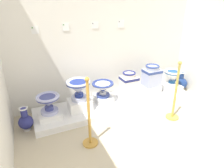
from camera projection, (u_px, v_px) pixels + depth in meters
The scene contains 23 objects.
ground_plane at pixel (174, 165), 2.49m from camera, with size 5.73×5.76×0.02m, color beige.
wall_back at pixel (107, 24), 3.64m from camera, with size 3.93×0.06×3.04m, color white.
display_platform at pixel (117, 103), 3.85m from camera, with size 3.12×0.79×0.11m, color white.
plinth_block_rightmost at pixel (50, 115), 3.26m from camera, with size 0.36×0.33×0.10m, color white.
antique_toilet_rightmost at pixel (48, 102), 3.15m from camera, with size 0.37×0.37×0.32m.
plinth_block_leftmost at pixel (80, 104), 3.49m from camera, with size 0.40×0.34×0.19m, color white.
antique_toilet_leftmost at pixel (78, 88), 3.36m from camera, with size 0.42×0.42×0.36m.
plinth_block_central_ornate at pixel (103, 99), 3.77m from camera, with size 0.30×0.39×0.12m, color white.
antique_toilet_central_ornate at pixel (103, 87), 3.67m from camera, with size 0.41×0.41×0.28m.
plinth_block_slender_white at pixel (128, 94), 3.95m from camera, with size 0.40×0.35×0.14m, color white.
antique_toilet_slender_white at pixel (129, 81), 3.84m from camera, with size 0.32×0.28×0.40m.
plinth_block_pale_glazed at pixel (151, 89), 4.11m from camera, with size 0.34×0.31×0.18m, color white.
antique_toilet_pale_glazed at pixel (152, 75), 3.99m from camera, with size 0.34×0.28×0.44m.
plinth_block_broad_patterned at pixel (171, 87), 4.24m from camera, with size 0.35×0.38×0.13m, color white.
antique_toilet_broad_patterned at pixel (173, 76), 4.14m from camera, with size 0.36×0.36×0.33m.
info_placard_first at pixel (35, 30), 3.12m from camera, with size 0.12×0.01×0.12m.
info_placard_second at pixel (66, 27), 3.30m from camera, with size 0.11×0.01×0.13m.
info_placard_third at pixel (95, 25), 3.51m from camera, with size 0.13×0.01×0.11m.
info_placard_fourth at pixel (121, 24), 3.71m from camera, with size 0.13×0.01×0.14m.
decorative_vase_spare at pixel (26, 121), 3.09m from camera, with size 0.23×0.23×0.40m.
decorative_vase_companion at pixel (180, 83), 4.49m from camera, with size 0.32×0.32×0.44m.
stanchion_post_near_left at pixel (89, 123), 2.71m from camera, with size 0.23×0.23×1.05m.
stanchion_post_near_right at pixel (175, 100), 3.34m from camera, with size 0.23×0.23×1.05m.
Camera 1 is at (0.35, -0.48, 1.93)m, focal length 31.11 mm.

